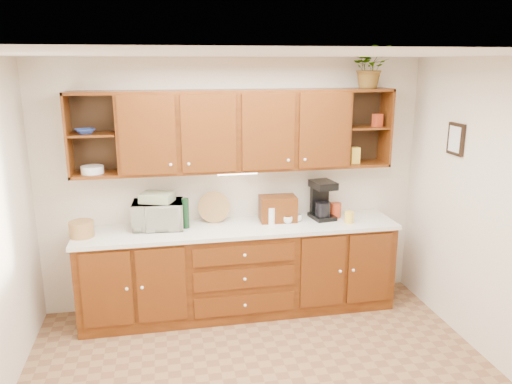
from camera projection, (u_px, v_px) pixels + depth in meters
name	position (u px, v px, depth m)	size (l,w,h in m)	color
ceiling	(272.00, 54.00, 3.26)	(4.00, 4.00, 0.00)	white
back_wall	(234.00, 184.00, 5.25)	(4.00, 4.00, 0.00)	beige
base_cabinets	(240.00, 271.00, 5.18)	(3.20, 0.60, 0.90)	#3A1706
countertop	(239.00, 228.00, 5.05)	(3.24, 0.64, 0.04)	white
upper_cabinets	(237.00, 130.00, 4.95)	(3.20, 0.33, 0.80)	#3A1706
undercabinet_light	(237.00, 173.00, 5.00)	(0.40, 0.05, 0.03)	white
framed_picture	(456.00, 139.00, 4.67)	(0.03, 0.24, 0.30)	black
wicker_basket	(82.00, 229.00, 4.73)	(0.23, 0.23, 0.15)	#AB8147
microwave	(158.00, 215.00, 4.96)	(0.49, 0.33, 0.27)	beige
towel_stack	(157.00, 197.00, 4.92)	(0.30, 0.22, 0.09)	#E9CD6D
wine_bottle	(186.00, 213.00, 4.96)	(0.07, 0.07, 0.30)	black
woven_tray	(214.00, 221.00, 5.18)	(0.33, 0.33, 0.02)	#AB8147
bread_box	(278.00, 209.00, 5.19)	(0.38, 0.24, 0.26)	#3A1706
mug_tree	(291.00, 218.00, 5.19)	(0.23, 0.23, 0.26)	#3A1706
canister_red	(336.00, 210.00, 5.32)	(0.12, 0.12, 0.16)	#B03719
canister_white	(271.00, 216.00, 5.10)	(0.07, 0.07, 0.17)	white
canister_yellow	(349.00, 217.00, 5.14)	(0.09, 0.09, 0.12)	yellow
coffee_maker	(322.00, 200.00, 5.27)	(0.26, 0.31, 0.41)	black
bowl_stack	(85.00, 131.00, 4.66)	(0.19, 0.19, 0.05)	#273E91
plate_stack	(92.00, 170.00, 4.76)	(0.21, 0.21, 0.07)	white
pantry_box_yellow	(355.00, 155.00, 5.22)	(0.09, 0.07, 0.17)	yellow
pantry_box_red	(377.00, 120.00, 5.17)	(0.09, 0.08, 0.13)	#B03719
potted_plant	(370.00, 67.00, 5.00)	(0.38, 0.33, 0.42)	#999999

